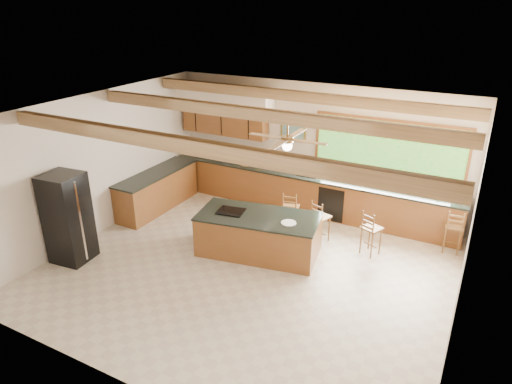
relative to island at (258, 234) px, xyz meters
The scene contains 9 objects.
ground 0.73m from the island, 79.36° to the right, with size 7.20×7.20×0.00m, color beige.
room_shell 1.80m from the island, 133.47° to the left, with size 7.27×6.54×3.02m.
counter_run 2.05m from the island, 110.10° to the left, with size 7.12×3.10×1.24m.
island is the anchor object (origin of this frame).
refrigerator 3.67m from the island, 148.68° to the right, with size 0.75×0.74×1.77m.
bar_stool_a 1.07m from the island, 78.44° to the left, with size 0.43×0.43×0.99m.
bar_stool_b 1.35m from the island, 46.42° to the left, with size 0.43×0.43×0.94m.
bar_stool_c 2.22m from the island, 25.64° to the left, with size 0.45×0.45×0.95m.
bar_stool_d 3.86m from the island, 27.93° to the left, with size 0.38×0.38×0.94m.
Camera 1 is at (3.58, -6.51, 4.74)m, focal length 32.00 mm.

